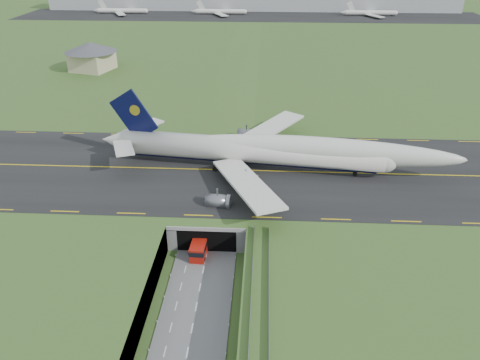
{
  "coord_description": "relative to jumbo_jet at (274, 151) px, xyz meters",
  "views": [
    {
      "loc": [
        10.89,
        -68.6,
        57.56
      ],
      "look_at": [
        6.09,
        20.0,
        10.37
      ],
      "focal_mm": 35.0,
      "sensor_mm": 36.0,
      "label": 1
    }
  ],
  "objects": [
    {
      "name": "distant_hills",
      "position": [
        50.78,
        396.12,
        -15.12
      ],
      "size": [
        700.0,
        91.0,
        60.0
      ],
      "color": "#52635D",
      "rests_on": "ground"
    },
    {
      "name": "taxiway",
      "position": [
        -13.6,
        -0.88,
        -5.03
      ],
      "size": [
        800.0,
        44.0,
        0.18
      ],
      "primitive_type": "cube",
      "color": "black",
      "rests_on": "airfield_deck"
    },
    {
      "name": "airfield_deck",
      "position": [
        -13.6,
        -33.88,
        -8.12
      ],
      "size": [
        800.0,
        800.0,
        6.0
      ],
      "primitive_type": "cube",
      "color": "gray",
      "rests_on": "ground"
    },
    {
      "name": "tunnel_portal",
      "position": [
        -13.6,
        -17.17,
        -7.79
      ],
      "size": [
        17.0,
        22.3,
        6.0
      ],
      "color": "gray",
      "rests_on": "ground"
    },
    {
      "name": "shuttle_tram",
      "position": [
        -14.96,
        -26.37,
        -9.37
      ],
      "size": [
        3.34,
        7.98,
        3.2
      ],
      "rotation": [
        0.0,
        0.0,
        -0.05
      ],
      "color": "#A9150B",
      "rests_on": "ground"
    },
    {
      "name": "jumbo_jet",
      "position": [
        0.0,
        0.0,
        0.0
      ],
      "size": [
        87.74,
        57.27,
        19.08
      ],
      "rotation": [
        0.0,
        0.0,
        -0.12
      ],
      "color": "silver",
      "rests_on": "ground"
    },
    {
      "name": "ground",
      "position": [
        -13.6,
        -33.88,
        -11.12
      ],
      "size": [
        900.0,
        900.0,
        0.0
      ],
      "primitive_type": "plane",
      "color": "#385622",
      "rests_on": "ground"
    },
    {
      "name": "trench_road",
      "position": [
        -13.6,
        -41.38,
        -11.02
      ],
      "size": [
        12.0,
        75.0,
        0.2
      ],
      "primitive_type": "cube",
      "color": "slate",
      "rests_on": "ground"
    },
    {
      "name": "service_building",
      "position": [
        -75.0,
        89.59,
        1.75
      ],
      "size": [
        26.23,
        26.23,
        11.6
      ],
      "rotation": [
        0.0,
        0.0,
        -0.27
      ],
      "color": "#C6B98F",
      "rests_on": "ground"
    },
    {
      "name": "guideway",
      "position": [
        -2.6,
        -52.99,
        -5.8
      ],
      "size": [
        3.0,
        53.0,
        7.05
      ],
      "color": "#A8A8A3",
      "rests_on": "ground"
    }
  ]
}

